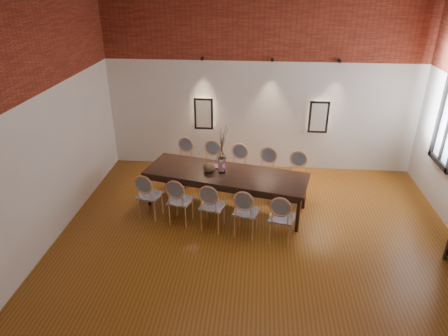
# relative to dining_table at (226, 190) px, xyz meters

# --- Properties ---
(floor) EXTENTS (7.00, 7.00, 0.02)m
(floor) POSITION_rel_dining_table_xyz_m (0.63, -1.56, -0.39)
(floor) COLOR brown
(floor) RESTS_ON ground
(wall_back) EXTENTS (7.00, 0.10, 4.00)m
(wall_back) POSITION_rel_dining_table_xyz_m (0.63, 1.99, 1.62)
(wall_back) COLOR silver
(wall_back) RESTS_ON ground
(wall_left) EXTENTS (0.10, 7.00, 4.00)m
(wall_left) POSITION_rel_dining_table_xyz_m (-2.92, -1.56, 1.62)
(wall_left) COLOR silver
(wall_left) RESTS_ON ground
(brick_band_back) EXTENTS (7.00, 0.02, 1.50)m
(brick_band_back) POSITION_rel_dining_table_xyz_m (0.63, 1.92, 2.88)
(brick_band_back) COLOR maroon
(brick_band_back) RESTS_ON ground
(brick_band_front) EXTENTS (7.00, 0.02, 1.50)m
(brick_band_front) POSITION_rel_dining_table_xyz_m (0.63, -5.04, 2.88)
(brick_band_front) COLOR maroon
(brick_band_front) RESTS_ON ground
(brick_band_left) EXTENTS (0.02, 7.00, 1.50)m
(brick_band_left) POSITION_rel_dining_table_xyz_m (-2.85, -1.56, 2.88)
(brick_band_left) COLOR maroon
(brick_band_left) RESTS_ON ground
(niche_left) EXTENTS (0.36, 0.06, 0.66)m
(niche_left) POSITION_rel_dining_table_xyz_m (-0.67, 1.89, 0.93)
(niche_left) COLOR #FFEAC6
(niche_left) RESTS_ON wall_back
(niche_right) EXTENTS (0.36, 0.06, 0.66)m
(niche_right) POSITION_rel_dining_table_xyz_m (1.93, 1.89, 0.93)
(niche_right) COLOR #FFEAC6
(niche_right) RESTS_ON wall_back
(spot_fixture_left) EXTENTS (0.08, 0.10, 0.08)m
(spot_fixture_left) POSITION_rel_dining_table_xyz_m (-0.67, 1.86, 2.17)
(spot_fixture_left) COLOR black
(spot_fixture_left) RESTS_ON wall_back
(spot_fixture_mid) EXTENTS (0.08, 0.10, 0.08)m
(spot_fixture_mid) POSITION_rel_dining_table_xyz_m (0.83, 1.86, 2.17)
(spot_fixture_mid) COLOR black
(spot_fixture_mid) RESTS_ON wall_back
(spot_fixture_right) EXTENTS (0.08, 0.10, 0.08)m
(spot_fixture_right) POSITION_rel_dining_table_xyz_m (2.23, 1.86, 2.17)
(spot_fixture_right) COLOR black
(spot_fixture_right) RESTS_ON wall_back
(dining_table) EXTENTS (3.26, 1.67, 0.75)m
(dining_table) POSITION_rel_dining_table_xyz_m (0.00, 0.00, 0.00)
(dining_table) COLOR black
(dining_table) RESTS_ON floor
(chair_near_a) EXTENTS (0.53, 0.53, 0.94)m
(chair_near_a) POSITION_rel_dining_table_xyz_m (-1.39, -0.49, 0.09)
(chair_near_a) COLOR tan
(chair_near_a) RESTS_ON floor
(chair_near_b) EXTENTS (0.53, 0.53, 0.94)m
(chair_near_b) POSITION_rel_dining_table_xyz_m (-0.78, -0.62, 0.09)
(chair_near_b) COLOR tan
(chair_near_b) RESTS_ON floor
(chair_near_c) EXTENTS (0.53, 0.53, 0.94)m
(chair_near_c) POSITION_rel_dining_table_xyz_m (-0.17, -0.76, 0.09)
(chair_near_c) COLOR tan
(chair_near_c) RESTS_ON floor
(chair_near_d) EXTENTS (0.53, 0.53, 0.94)m
(chair_near_d) POSITION_rel_dining_table_xyz_m (0.44, -0.90, 0.09)
(chair_near_d) COLOR tan
(chair_near_d) RESTS_ON floor
(chair_near_e) EXTENTS (0.53, 0.53, 0.94)m
(chair_near_e) POSITION_rel_dining_table_xyz_m (1.04, -1.04, 0.09)
(chair_near_e) COLOR tan
(chair_near_e) RESTS_ON floor
(chair_far_a) EXTENTS (0.53, 0.53, 0.94)m
(chair_far_a) POSITION_rel_dining_table_xyz_m (-1.04, 1.04, 0.09)
(chair_far_a) COLOR tan
(chair_far_a) RESTS_ON floor
(chair_far_b) EXTENTS (0.53, 0.53, 0.94)m
(chair_far_b) POSITION_rel_dining_table_xyz_m (-0.44, 0.90, 0.09)
(chair_far_b) COLOR tan
(chair_far_b) RESTS_ON floor
(chair_far_c) EXTENTS (0.53, 0.53, 0.94)m
(chair_far_c) POSITION_rel_dining_table_xyz_m (0.17, 0.76, 0.09)
(chair_far_c) COLOR tan
(chair_far_c) RESTS_ON floor
(chair_far_d) EXTENTS (0.53, 0.53, 0.94)m
(chair_far_d) POSITION_rel_dining_table_xyz_m (0.78, 0.62, 0.09)
(chair_far_d) COLOR tan
(chair_far_d) RESTS_ON floor
(chair_far_e) EXTENTS (0.53, 0.53, 0.94)m
(chair_far_e) POSITION_rel_dining_table_xyz_m (1.39, 0.49, 0.09)
(chair_far_e) COLOR tan
(chair_far_e) RESTS_ON floor
(vase) EXTENTS (0.14, 0.14, 0.30)m
(vase) POSITION_rel_dining_table_xyz_m (-0.08, 0.02, 0.53)
(vase) COLOR silver
(vase) RESTS_ON dining_table
(dried_branches) EXTENTS (0.50, 0.50, 0.70)m
(dried_branches) POSITION_rel_dining_table_xyz_m (-0.08, 0.02, 0.98)
(dried_branches) COLOR brown
(dried_branches) RESTS_ON vase
(bowl) EXTENTS (0.24, 0.24, 0.18)m
(bowl) POSITION_rel_dining_table_xyz_m (-0.32, 0.02, 0.46)
(bowl) COLOR brown
(bowl) RESTS_ON dining_table
(book) EXTENTS (0.29, 0.23, 0.03)m
(book) POSITION_rel_dining_table_xyz_m (-0.27, 0.25, 0.39)
(book) COLOR #9C2C76
(book) RESTS_ON dining_table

